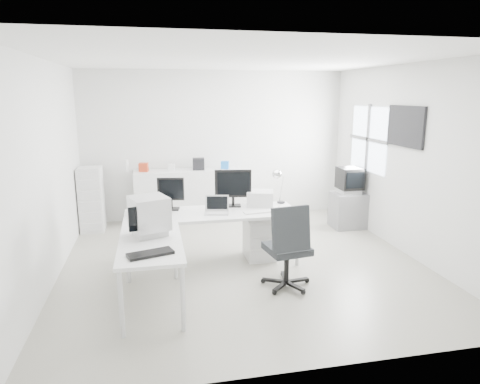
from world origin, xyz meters
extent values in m
cube|color=beige|center=(0.00, 0.00, 0.00)|extent=(5.00, 5.00, 0.01)
cube|color=white|center=(0.00, 0.00, 2.80)|extent=(5.00, 5.00, 0.01)
cube|color=silver|center=(0.00, 2.50, 1.40)|extent=(5.00, 0.02, 2.80)
cube|color=silver|center=(-2.50, 0.00, 1.40)|extent=(0.02, 5.00, 2.80)
cube|color=silver|center=(2.50, 0.00, 1.40)|extent=(0.02, 5.00, 2.80)
cube|color=silver|center=(0.28, 0.17, 0.30)|extent=(0.40, 0.50, 0.60)
cube|color=black|center=(-1.27, 0.22, 0.83)|extent=(0.49, 0.38, 0.17)
cube|color=silver|center=(0.23, -0.03, 0.76)|extent=(0.47, 0.19, 0.02)
sphere|color=silver|center=(0.53, 0.02, 0.78)|extent=(0.06, 0.06, 0.06)
cube|color=beige|center=(0.33, 0.34, 0.86)|extent=(0.45, 0.42, 0.22)
cube|color=black|center=(-1.27, -1.38, 0.77)|extent=(0.50, 0.32, 0.03)
cube|color=slate|center=(2.22, 1.28, 0.32)|extent=(0.58, 0.48, 0.64)
cube|color=silver|center=(-0.57, 2.24, 0.49)|extent=(1.98, 0.49, 0.99)
cube|color=#A63117|center=(-1.37, 2.24, 1.07)|extent=(0.18, 0.17, 0.16)
cube|color=silver|center=(-0.87, 2.24, 1.05)|extent=(0.14, 0.12, 0.12)
cube|color=black|center=(-0.37, 2.24, 1.09)|extent=(0.23, 0.21, 0.21)
cube|color=blue|center=(0.13, 2.24, 1.06)|extent=(0.17, 0.16, 0.14)
cylinder|color=silver|center=(-1.67, 2.28, 1.10)|extent=(0.07, 0.07, 0.22)
cube|color=silver|center=(-2.28, 2.02, 0.56)|extent=(0.39, 0.47, 1.13)
camera|label=1|loc=(-1.21, -5.62, 2.36)|focal=32.00mm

